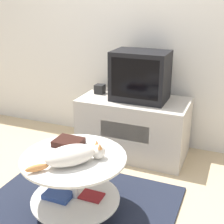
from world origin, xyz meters
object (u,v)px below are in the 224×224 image
(tv, at_px, (140,76))
(cat, at_px, (73,155))
(dvd_box, at_px, (69,142))
(speaker, at_px, (100,89))

(tv, height_order, cat, tv)
(dvd_box, height_order, cat, cat)
(tv, distance_m, dvd_box, 1.07)
(speaker, xyz_separation_m, cat, (0.38, -1.27, -0.07))
(dvd_box, distance_m, cat, 0.29)
(tv, bearing_deg, cat, -93.18)
(tv, distance_m, speaker, 0.49)
(speaker, height_order, dvd_box, speaker)
(tv, xyz_separation_m, speaker, (-0.45, 0.03, -0.19))
(tv, bearing_deg, speaker, 175.89)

